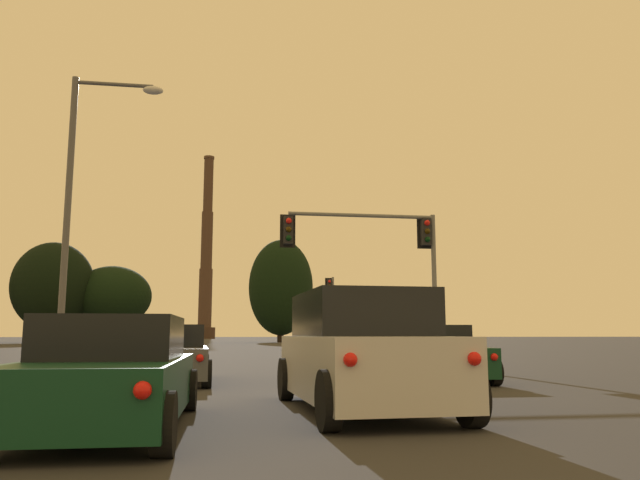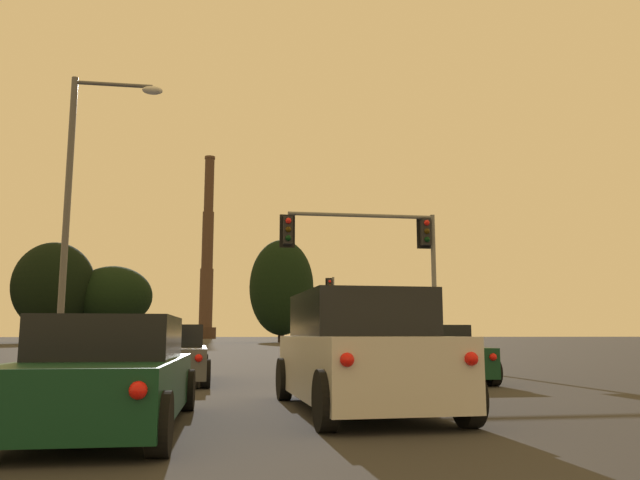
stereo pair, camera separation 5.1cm
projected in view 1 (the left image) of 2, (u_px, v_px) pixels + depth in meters
The scene contains 11 objects.
sedan_left_lane_front at pixel (170, 355), 15.66m from camera, with size 2.14×4.76×1.43m.
suv_center_lane_second at pixel (361, 353), 9.84m from camera, with size 2.26×4.96×1.86m.
sedan_right_lane_front at pixel (430, 354), 16.35m from camera, with size 2.02×4.72×1.43m.
sedan_left_lane_second at pixel (110, 376), 7.93m from camera, with size 2.05×4.73×1.43m.
traffic_light_overhead_right at pixel (383, 248), 23.54m from camera, with size 6.09×0.50×5.75m.
traffic_light_far_right at pixel (331, 302), 48.03m from camera, with size 0.78×0.50×5.58m.
street_lamp at pixel (82, 191), 18.96m from camera, with size 2.78×0.36×9.12m.
smokestack at pixel (206, 265), 174.78m from camera, with size 5.92×5.92×51.88m.
treeline_far_right at pixel (53, 286), 86.98m from camera, with size 11.14×10.03×14.03m.
treeline_far_left at pixel (112, 296), 89.87m from camera, with size 11.06×9.95×11.00m.
treeline_right_mid at pixel (281, 287), 95.27m from camera, with size 9.80×8.82×15.63m.
Camera 1 is at (-1.93, -0.96, 1.19)m, focal length 35.00 mm.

